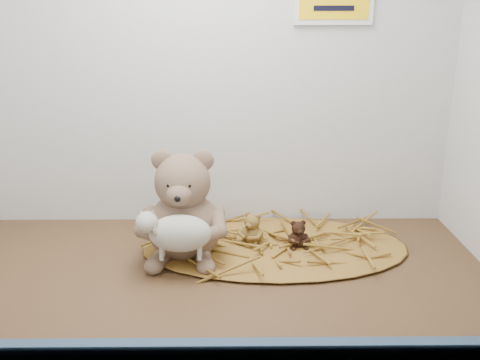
{
  "coord_description": "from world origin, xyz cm",
  "views": [
    {
      "loc": [
        7.39,
        -98.52,
        51.65
      ],
      "look_at": [
        8.37,
        2.53,
        19.38
      ],
      "focal_mm": 40.0,
      "sensor_mm": 36.0,
      "label": 1
    }
  ],
  "objects_px": {
    "toy_lamb": "(180,233)",
    "mini_teddy_brown": "(298,233)",
    "main_teddy": "(184,205)",
    "mini_teddy_tan": "(252,227)"
  },
  "relations": [
    {
      "from": "toy_lamb",
      "to": "mini_teddy_brown",
      "type": "height_order",
      "value": "toy_lamb"
    },
    {
      "from": "main_teddy",
      "to": "toy_lamb",
      "type": "bearing_deg",
      "value": -87.4
    },
    {
      "from": "mini_teddy_tan",
      "to": "mini_teddy_brown",
      "type": "distance_m",
      "value": 0.1
    },
    {
      "from": "mini_teddy_tan",
      "to": "toy_lamb",
      "type": "bearing_deg",
      "value": -105.95
    },
    {
      "from": "toy_lamb",
      "to": "mini_teddy_tan",
      "type": "relative_size",
      "value": 2.25
    },
    {
      "from": "toy_lamb",
      "to": "mini_teddy_tan",
      "type": "height_order",
      "value": "toy_lamb"
    },
    {
      "from": "mini_teddy_tan",
      "to": "mini_teddy_brown",
      "type": "bearing_deg",
      "value": 20.75
    },
    {
      "from": "mini_teddy_tan",
      "to": "mini_teddy_brown",
      "type": "relative_size",
      "value": 1.16
    },
    {
      "from": "toy_lamb",
      "to": "mini_teddy_brown",
      "type": "distance_m",
      "value": 0.28
    },
    {
      "from": "mini_teddy_brown",
      "to": "mini_teddy_tan",
      "type": "bearing_deg",
      "value": 160.39
    }
  ]
}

